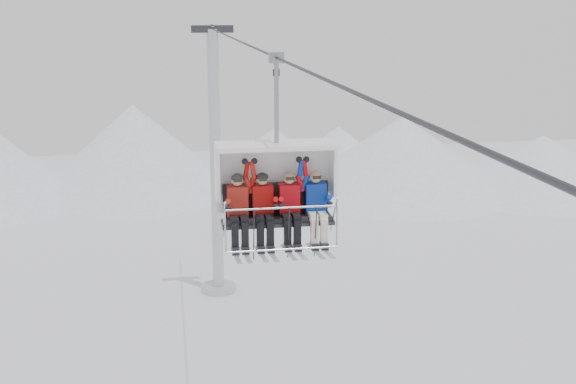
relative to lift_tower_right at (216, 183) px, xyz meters
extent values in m
cone|color=white|center=(-5.00, 22.00, -2.28)|extent=(16.00, 16.00, 7.00)
cone|color=white|center=(6.00, 21.00, -3.28)|extent=(14.00, 14.00, 5.00)
cone|color=white|center=(16.00, 19.00, -2.78)|extent=(18.00, 18.00, 6.00)
cone|color=white|center=(27.00, 17.00, -3.53)|extent=(16.00, 16.00, 4.50)
cone|color=white|center=(12.00, 24.00, -3.53)|extent=(12.00, 12.00, 4.50)
cylinder|color=#BABCC2|center=(0.00, 0.00, 0.87)|extent=(0.56, 0.56, 13.30)
cylinder|color=#BABCC2|center=(0.00, 0.00, -5.63)|extent=(1.80, 1.80, 0.30)
cube|color=#2D2D32|center=(0.00, 0.00, 7.52)|extent=(2.00, 0.35, 0.35)
cylinder|color=#2D2D32|center=(0.00, -22.00, 7.52)|extent=(0.06, 50.00, 0.06)
cube|color=black|center=(0.00, -20.64, 4.17)|extent=(2.27, 0.55, 0.10)
cube|color=black|center=(0.00, -20.38, 4.55)|extent=(2.27, 0.10, 0.66)
cube|color=#2D2D32|center=(0.00, -20.64, 4.08)|extent=(2.38, 0.60, 0.08)
cube|color=white|center=(0.00, -20.16, 4.96)|extent=(2.53, 0.10, 1.51)
cube|color=white|center=(0.00, -20.56, 5.72)|extent=(2.53, 0.90, 0.10)
cylinder|color=#B6B6BB|center=(0.00, -21.19, 4.54)|extent=(2.32, 0.04, 0.04)
cylinder|color=#B6B6BB|center=(0.00, -21.26, 3.67)|extent=(2.32, 0.04, 0.04)
cylinder|color=gray|center=(0.00, -20.54, 6.62)|extent=(0.10, 0.10, 1.80)
cube|color=gray|center=(0.00, -20.54, 7.52)|extent=(0.30, 0.18, 0.22)
cube|color=#AD2117|center=(-0.84, -20.60, 4.57)|extent=(0.43, 0.29, 0.64)
sphere|color=tan|center=(-0.84, -20.64, 5.03)|extent=(0.24, 0.24, 0.24)
cube|color=black|center=(-0.95, -21.04, 3.96)|extent=(0.14, 0.15, 0.52)
cube|color=black|center=(-0.74, -21.04, 3.96)|extent=(0.14, 0.15, 0.52)
cube|color=silver|center=(-0.95, -21.14, 3.56)|extent=(0.10, 1.69, 0.26)
cube|color=silver|center=(-0.74, -21.14, 3.56)|extent=(0.10, 1.69, 0.26)
cube|color=#A90C0A|center=(-0.32, -20.60, 4.57)|extent=(0.43, 0.29, 0.64)
sphere|color=tan|center=(-0.32, -20.64, 5.03)|extent=(0.24, 0.24, 0.24)
cube|color=black|center=(-0.42, -21.04, 3.96)|extent=(0.14, 0.15, 0.52)
cube|color=black|center=(-0.22, -21.04, 3.96)|extent=(0.14, 0.15, 0.52)
cube|color=silver|center=(-0.42, -21.14, 3.56)|extent=(0.10, 1.69, 0.26)
cube|color=silver|center=(-0.22, -21.14, 3.56)|extent=(0.10, 1.69, 0.26)
cube|color=red|center=(0.25, -20.60, 4.57)|extent=(0.43, 0.29, 0.64)
sphere|color=tan|center=(0.25, -20.64, 5.02)|extent=(0.24, 0.24, 0.24)
cube|color=black|center=(0.15, -21.04, 3.96)|extent=(0.14, 0.15, 0.52)
cube|color=black|center=(0.36, -21.04, 3.96)|extent=(0.14, 0.15, 0.52)
cube|color=silver|center=(0.15, -21.14, 3.56)|extent=(0.10, 1.69, 0.26)
cube|color=silver|center=(0.36, -21.14, 3.56)|extent=(0.10, 1.69, 0.26)
cube|color=#0E35A8|center=(0.82, -20.60, 4.57)|extent=(0.43, 0.29, 0.64)
sphere|color=tan|center=(0.82, -20.64, 5.03)|extent=(0.24, 0.24, 0.24)
cube|color=white|center=(0.72, -21.04, 3.96)|extent=(0.14, 0.15, 0.52)
cube|color=white|center=(0.92, -21.04, 3.96)|extent=(0.14, 0.15, 0.52)
cube|color=silver|center=(0.72, -21.14, 3.56)|extent=(0.10, 1.69, 0.26)
cube|color=silver|center=(0.92, -21.14, 3.56)|extent=(0.10, 1.69, 0.26)
camera|label=1|loc=(-2.19, -35.17, 8.50)|focal=45.00mm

